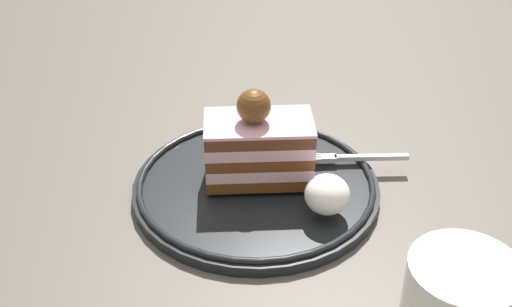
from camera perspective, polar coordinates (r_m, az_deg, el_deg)
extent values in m
plane|color=#554E47|center=(0.63, -1.95, -3.79)|extent=(2.40, 2.40, 0.00)
cylinder|color=black|center=(0.64, 0.00, -3.05)|extent=(0.24, 0.24, 0.01)
torus|color=black|center=(0.63, 0.00, -2.51)|extent=(0.23, 0.23, 0.01)
cube|color=brown|center=(0.63, 0.24, -1.52)|extent=(0.09, 0.12, 0.01)
cube|color=beige|center=(0.62, 0.24, -0.63)|extent=(0.09, 0.12, 0.01)
cube|color=brown|center=(0.62, 0.24, 0.28)|extent=(0.09, 0.12, 0.01)
cube|color=beige|center=(0.61, 0.24, 1.21)|extent=(0.09, 0.12, 0.01)
cube|color=brown|center=(0.61, 0.25, 2.16)|extent=(0.09, 0.12, 0.01)
cube|color=#E6B1C6|center=(0.60, 0.25, 2.77)|extent=(0.10, 0.12, 0.00)
sphere|color=brown|center=(0.59, -0.21, 4.21)|extent=(0.03, 0.03, 0.03)
ellipsoid|color=white|center=(0.58, 6.30, -3.60)|extent=(0.04, 0.04, 0.04)
cube|color=silver|center=(0.67, 10.17, -0.34)|extent=(0.03, 0.07, 0.00)
cube|color=silver|center=(0.66, 6.43, -0.41)|extent=(0.02, 0.02, 0.00)
cube|color=silver|center=(0.66, 4.57, -0.20)|extent=(0.01, 0.02, 0.00)
cube|color=silver|center=(0.66, 4.60, -0.36)|extent=(0.01, 0.02, 0.00)
cube|color=silver|center=(0.66, 4.63, -0.52)|extent=(0.01, 0.02, 0.00)
cube|color=silver|center=(0.65, 4.66, -0.68)|extent=(0.01, 0.02, 0.00)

